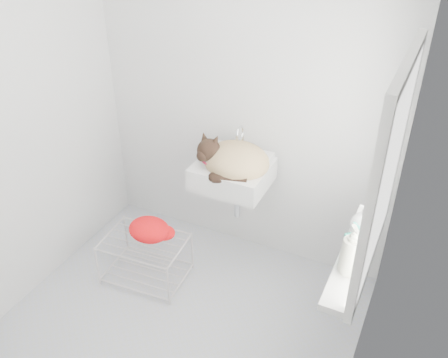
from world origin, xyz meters
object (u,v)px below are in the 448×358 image
at_px(wire_rack, 146,260).
at_px(bottle_b, 353,257).
at_px(bottle_a, 347,272).
at_px(bottle_c, 362,234).
at_px(sink, 233,164).
at_px(cat, 233,160).

height_order(wire_rack, bottle_b, bottle_b).
distance_m(bottle_a, bottle_c, 0.33).
height_order(bottle_a, bottle_b, bottle_a).
height_order(sink, bottle_b, same).
bearing_deg(sink, wire_rack, -137.89).
bearing_deg(bottle_c, wire_rack, -177.78).
relative_size(wire_rack, bottle_b, 2.83).
relative_size(sink, cat, 1.06).
xyz_separation_m(sink, bottle_b, (0.95, -0.59, 0.00)).
xyz_separation_m(sink, wire_rack, (-0.48, -0.44, -0.70)).
bearing_deg(cat, bottle_a, -35.81).
height_order(sink, bottle_a, bottle_a).
bearing_deg(wire_rack, bottle_c, 2.22).
relative_size(sink, bottle_b, 2.51).
height_order(sink, wire_rack, sink).
height_order(cat, wire_rack, cat).
bearing_deg(bottle_b, wire_rack, 173.99).
height_order(bottle_b, bottle_c, bottle_b).
bearing_deg(sink, bottle_c, -21.78).
distance_m(bottle_a, bottle_b, 0.12).
bearing_deg(cat, bottle_c, -20.57).
bearing_deg(sink, bottle_a, -36.68).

